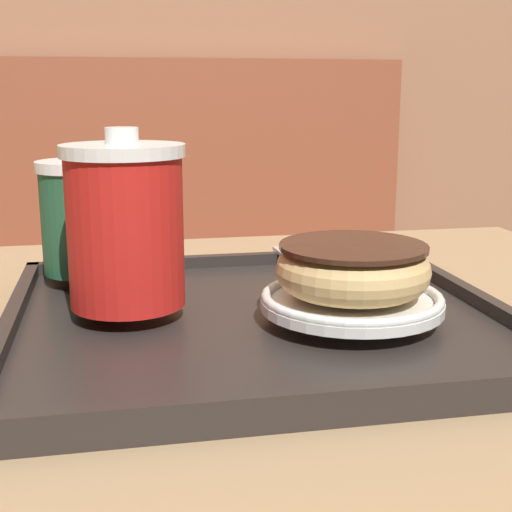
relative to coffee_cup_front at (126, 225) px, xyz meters
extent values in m
cube|color=brown|center=(0.06, 0.81, -0.60)|extent=(1.12, 0.44, 0.45)
cube|color=brown|center=(0.06, 0.99, -0.10)|extent=(1.12, 0.08, 0.55)
cube|color=tan|center=(0.14, -0.02, -0.11)|extent=(0.81, 0.79, 0.03)
cube|color=#282321|center=(0.10, -0.02, -0.08)|extent=(0.41, 0.37, 0.01)
cube|color=#282321|center=(0.10, -0.20, -0.07)|extent=(0.41, 0.01, 0.01)
cube|color=#282321|center=(0.10, 0.16, -0.07)|extent=(0.41, 0.01, 0.01)
cube|color=#282321|center=(-0.09, -0.02, -0.07)|extent=(0.01, 0.37, 0.01)
cube|color=#282321|center=(0.30, -0.02, -0.07)|extent=(0.01, 0.37, 0.01)
cylinder|color=red|center=(0.00, 0.00, -0.01)|extent=(0.09, 0.09, 0.12)
cylinder|color=white|center=(0.00, 0.00, 0.06)|extent=(0.10, 0.10, 0.01)
cylinder|color=white|center=(0.00, 0.00, 0.07)|extent=(0.03, 0.03, 0.01)
cylinder|color=#235638|center=(-0.04, 0.12, -0.02)|extent=(0.08, 0.08, 0.10)
cylinder|color=white|center=(-0.04, 0.12, 0.04)|extent=(0.08, 0.08, 0.01)
cylinder|color=white|center=(-0.04, 0.12, 0.05)|extent=(0.02, 0.02, 0.01)
cylinder|color=white|center=(0.18, -0.05, -0.06)|extent=(0.15, 0.15, 0.01)
torus|color=white|center=(0.18, -0.05, -0.06)|extent=(0.15, 0.15, 0.01)
torus|color=#DBB270|center=(0.18, -0.05, -0.03)|extent=(0.12, 0.12, 0.04)
cylinder|color=#381E14|center=(0.18, -0.05, -0.02)|extent=(0.12, 0.12, 0.00)
ellipsoid|color=silver|center=(0.17, 0.05, -0.06)|extent=(0.02, 0.04, 0.01)
cube|color=silver|center=(0.17, 0.13, -0.06)|extent=(0.01, 0.11, 0.00)
camera|label=1|loc=(-0.01, -0.58, 0.11)|focal=50.00mm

